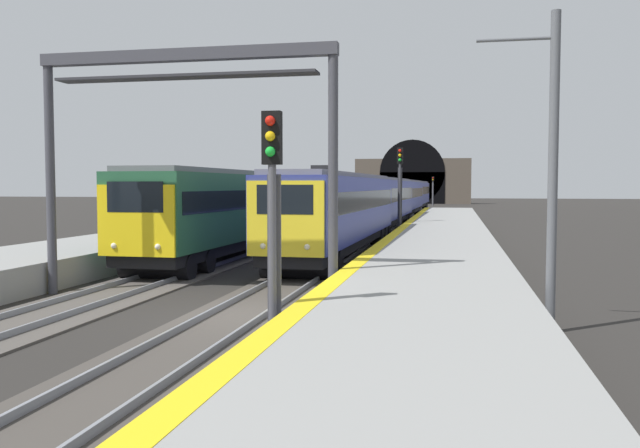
% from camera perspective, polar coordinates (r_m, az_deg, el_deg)
% --- Properties ---
extents(ground_plane, '(320.00, 320.00, 0.00)m').
position_cam_1_polar(ground_plane, '(17.16, -6.92, -7.96)').
color(ground_plane, '#282623').
extents(platform_right, '(112.00, 4.91, 0.98)m').
position_cam_1_polar(platform_right, '(16.23, 8.90, -6.88)').
color(platform_right, gray).
rests_on(platform_right, ground_plane).
extents(platform_right_edge_strip, '(112.00, 0.50, 0.01)m').
position_cam_1_polar(platform_right_edge_strip, '(16.40, 1.16, -4.99)').
color(platform_right_edge_strip, yellow).
rests_on(platform_right_edge_strip, platform_right).
extents(track_main_line, '(160.00, 2.78, 0.21)m').
position_cam_1_polar(track_main_line, '(17.16, -6.92, -7.82)').
color(track_main_line, '#423D38').
rests_on(track_main_line, ground_plane).
extents(track_adjacent_line, '(160.00, 3.06, 0.21)m').
position_cam_1_polar(track_adjacent_line, '(19.24, -20.91, -6.80)').
color(track_adjacent_line, '#4C4742').
rests_on(track_adjacent_line, ground_plane).
extents(train_main_approaching, '(77.33, 3.13, 3.90)m').
position_cam_1_polar(train_main_approaching, '(60.30, 6.46, 2.25)').
color(train_main_approaching, navy).
rests_on(train_main_approaching, ground_plane).
extents(train_adjacent_platform, '(62.14, 3.24, 4.93)m').
position_cam_1_polar(train_adjacent_platform, '(52.39, 0.29, 2.19)').
color(train_adjacent_platform, '#235638').
rests_on(train_adjacent_platform, ground_plane).
extents(railway_signal_near, '(0.39, 0.38, 4.82)m').
position_cam_1_polar(railway_signal_near, '(13.21, -4.11, 1.50)').
color(railway_signal_near, '#4C4C54').
rests_on(railway_signal_near, ground_plane).
extents(railway_signal_mid, '(0.39, 0.38, 5.80)m').
position_cam_1_polar(railway_signal_mid, '(43.58, 6.87, 3.48)').
color(railway_signal_mid, '#38383D').
rests_on(railway_signal_mid, ground_plane).
extents(railway_signal_far, '(0.39, 0.38, 4.75)m').
position_cam_1_polar(railway_signal_far, '(107.79, 9.66, 3.00)').
color(railway_signal_far, '#4C4C54').
rests_on(railway_signal_far, ground_plane).
extents(overhead_signal_gantry, '(0.70, 9.11, 7.32)m').
position_cam_1_polar(overhead_signal_gantry, '(20.04, -11.55, 9.56)').
color(overhead_signal_gantry, '#3F3F47').
rests_on(overhead_signal_gantry, ground_plane).
extents(tunnel_portal, '(2.23, 21.06, 11.79)m').
position_cam_1_polar(tunnel_portal, '(123.24, 7.94, 3.68)').
color(tunnel_portal, '#51473D').
rests_on(tunnel_portal, ground_plane).
extents(catenary_mast_near, '(0.22, 1.83, 7.24)m').
position_cam_1_polar(catenary_mast_near, '(15.85, 19.28, 4.43)').
color(catenary_mast_near, '#595B60').
rests_on(catenary_mast_near, ground_plane).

